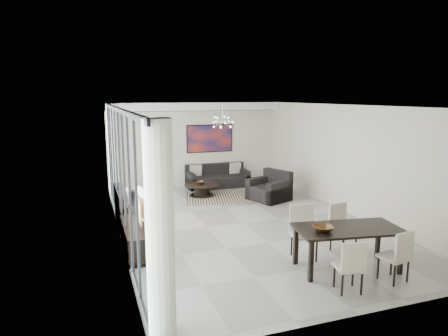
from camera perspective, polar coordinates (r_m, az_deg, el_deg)
name	(u,v)px	position (r m, az deg, el deg)	size (l,w,h in m)	color
room_shell	(262,165)	(9.90, 5.39, 0.46)	(6.00, 9.00, 2.90)	#A8A39B
window_wall	(124,172)	(9.06, -14.10, -0.62)	(0.37, 8.95, 2.90)	silver
soffit	(197,106)	(13.66, -3.88, 8.76)	(5.98, 0.40, 0.26)	white
painting	(210,139)	(14.03, -2.03, 4.23)	(1.68, 0.04, 0.98)	red
chandelier	(223,122)	(12.04, -0.20, 6.58)	(0.66, 0.66, 0.71)	silver
rug	(224,197)	(12.53, -0.07, -4.15)	(2.31, 1.78, 0.01)	black
coffee_table	(202,189)	(12.66, -3.22, -3.04)	(1.09, 1.09, 0.38)	black
bowl_coffee	(200,182)	(12.67, -3.42, -2.08)	(0.25, 0.25, 0.08)	brown
sofa_main	(217,179)	(13.91, -0.96, -1.60)	(2.13, 0.87, 0.78)	black
loveseat	(135,211)	(10.29, -12.60, -5.98)	(0.97, 1.73, 0.86)	black
armchair	(270,190)	(12.22, 6.58, -3.15)	(1.32, 1.35, 0.89)	black
side_table	(147,182)	(13.44, -10.88, -1.92)	(0.36, 0.36, 0.50)	black
tv_console	(136,238)	(8.45, -12.48, -9.78)	(0.48, 1.72, 0.54)	black
television	(143,208)	(8.28, -11.54, -5.68)	(1.20, 0.16, 0.69)	gray
dining_table	(348,232)	(7.63, 17.27, -8.74)	(2.02, 1.23, 0.79)	black
dining_chair_sw	(351,264)	(6.82, 17.69, -12.88)	(0.49, 0.49, 0.89)	beige
dining_chair_se	(399,253)	(7.46, 23.69, -11.08)	(0.49, 0.49, 0.92)	beige
dining_chair_nw	(303,227)	(8.02, 11.20, -8.33)	(0.57, 0.57, 1.04)	beige
dining_chair_ne	(341,224)	(8.55, 16.34, -7.69)	(0.52, 0.52, 0.97)	beige
bowl_dining	(323,228)	(7.31, 13.99, -8.38)	(0.36, 0.36, 0.09)	brown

